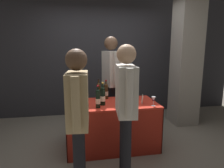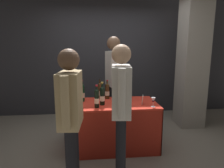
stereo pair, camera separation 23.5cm
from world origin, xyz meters
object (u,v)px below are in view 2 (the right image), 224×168
concrete_pillar (193,52)px  wine_glass_near_vendor (153,100)px  tasting_table (112,117)px  display_bottle_0 (119,95)px  featured_wine_bottle (102,95)px  taster_foreground_right (121,100)px  vendor_presenter (114,75)px

concrete_pillar → wine_glass_near_vendor: bearing=-136.5°
concrete_pillar → wine_glass_near_vendor: (-1.09, -1.03, -0.66)m
concrete_pillar → tasting_table: concrete_pillar is taller
tasting_table → wine_glass_near_vendor: (0.58, -0.26, 0.33)m
tasting_table → display_bottle_0: size_ratio=4.44×
display_bottle_0 → featured_wine_bottle: bearing=-169.6°
concrete_pillar → taster_foreground_right: bearing=-137.1°
featured_wine_bottle → concrete_pillar: bearing=25.3°
wine_glass_near_vendor → taster_foreground_right: size_ratio=0.09×
concrete_pillar → display_bottle_0: size_ratio=9.46×
concrete_pillar → taster_foreground_right: size_ratio=1.84×
wine_glass_near_vendor → vendor_presenter: bearing=118.8°
tasting_table → display_bottle_0: (0.10, -0.04, 0.36)m
taster_foreground_right → concrete_pillar: bearing=-40.9°
tasting_table → wine_glass_near_vendor: bearing=-24.3°
display_bottle_0 → wine_glass_near_vendor: 0.52m
featured_wine_bottle → display_bottle_0: size_ratio=1.10×
featured_wine_bottle → display_bottle_0: 0.26m
vendor_presenter → taster_foreground_right: bearing=-13.3°
display_bottle_0 → taster_foreground_right: 0.72m
featured_wine_bottle → display_bottle_0: (0.26, 0.05, -0.02)m
tasting_table → taster_foreground_right: bearing=-87.5°
tasting_table → taster_foreground_right: taster_foreground_right is taller
concrete_pillar → featured_wine_bottle: (-1.82, -0.86, -0.62)m
featured_wine_bottle → vendor_presenter: 0.79m
featured_wine_bottle → display_bottle_0: bearing=10.4°
vendor_presenter → tasting_table: bearing=-19.1°
tasting_table → vendor_presenter: vendor_presenter is taller
wine_glass_near_vendor → featured_wine_bottle: bearing=167.0°
wine_glass_near_vendor → tasting_table: bearing=155.7°
wine_glass_near_vendor → concrete_pillar: bearing=43.5°
concrete_pillar → vendor_presenter: (-1.58, -0.15, -0.41)m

